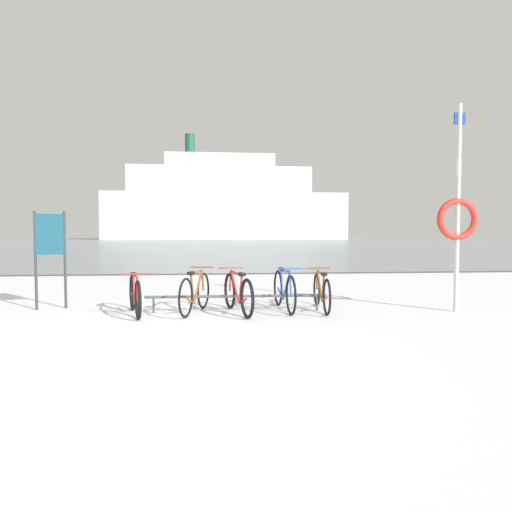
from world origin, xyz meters
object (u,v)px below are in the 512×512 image
object	(u,v)px
bicycle_0	(135,295)
bicycle_2	(238,293)
bicycle_3	(284,290)
bicycle_4	(321,292)
info_sign	(50,243)
bicycle_1	(195,293)
rescue_post	(458,214)
ferry_ship	(224,205)

from	to	relation	value
bicycle_0	bicycle_2	world-z (taller)	bicycle_2
bicycle_3	bicycle_4	bearing A→B (deg)	-6.86
bicycle_0	bicycle_3	bearing A→B (deg)	4.78
bicycle_0	info_sign	xyz separation A→B (m)	(-1.64, 0.75, 0.87)
bicycle_1	bicycle_4	bearing A→B (deg)	1.57
bicycle_1	rescue_post	world-z (taller)	rescue_post
bicycle_0	bicycle_1	distance (m)	1.03
rescue_post	ferry_ship	distance (m)	85.16
bicycle_0	info_sign	size ratio (longest dim) A/B	0.88
bicycle_2	bicycle_4	xyz separation A→B (m)	(1.53, 0.17, -0.01)
bicycle_3	bicycle_4	size ratio (longest dim) A/B	1.05
bicycle_0	bicycle_3	distance (m)	2.63
ferry_ship	bicycle_0	bearing A→B (deg)	-92.42
bicycle_2	rescue_post	bearing A→B (deg)	-2.58
bicycle_0	bicycle_2	distance (m)	1.77
bicycle_3	bicycle_1	bearing A→B (deg)	-174.89
bicycle_3	ferry_ship	xyz separation A→B (m)	(0.96, 84.55, 6.57)
bicycle_2	bicycle_3	xyz separation A→B (m)	(0.86, 0.25, 0.02)
bicycle_3	bicycle_4	world-z (taller)	bicycle_3
bicycle_3	info_sign	world-z (taller)	info_sign
rescue_post	info_sign	bearing A→B (deg)	172.51
bicycle_2	bicycle_1	bearing A→B (deg)	171.78
bicycle_1	bicycle_4	size ratio (longest dim) A/B	0.94
bicycle_0	info_sign	distance (m)	2.00
bicycle_4	ferry_ship	distance (m)	84.89
bicycle_1	info_sign	bearing A→B (deg)	165.76
ferry_ship	bicycle_4	bearing A→B (deg)	-90.19
bicycle_3	bicycle_0	bearing A→B (deg)	-175.22
bicycle_2	bicycle_3	world-z (taller)	bicycle_3
bicycle_1	ferry_ship	size ratio (longest dim) A/B	0.03
bicycle_4	bicycle_1	bearing A→B (deg)	-178.43
info_sign	ferry_ship	size ratio (longest dim) A/B	0.04
ferry_ship	bicycle_3	bearing A→B (deg)	-90.65
bicycle_3	ferry_ship	bearing A→B (deg)	89.35
info_sign	ferry_ship	world-z (taller)	ferry_ship
bicycle_4	info_sign	size ratio (longest dim) A/B	0.92
bicycle_0	bicycle_3	xyz separation A→B (m)	(2.62, 0.22, 0.03)
bicycle_3	info_sign	distance (m)	4.38
bicycle_4	rescue_post	xyz separation A→B (m)	(2.36, -0.34, 1.40)
bicycle_2	bicycle_3	bearing A→B (deg)	16.33
bicycle_2	ferry_ship	xyz separation A→B (m)	(1.81, 84.80, 6.58)
bicycle_4	ferry_ship	size ratio (longest dim) A/B	0.04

